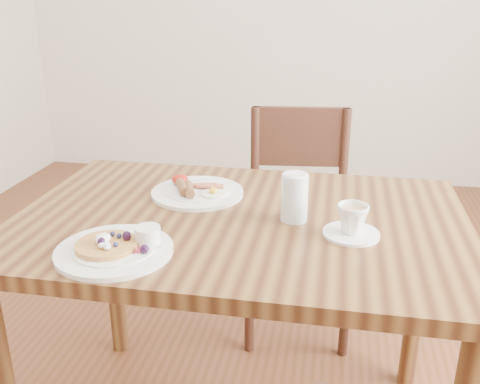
{
  "coord_description": "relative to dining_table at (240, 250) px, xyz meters",
  "views": [
    {
      "loc": [
        0.24,
        -1.28,
        1.32
      ],
      "look_at": [
        0.0,
        0.0,
        0.82
      ],
      "focal_mm": 40.0,
      "sensor_mm": 36.0,
      "label": 1
    }
  ],
  "objects": [
    {
      "name": "chair_far",
      "position": [
        0.11,
        0.67,
        -0.16
      ],
      "size": [
        0.46,
        0.46,
        0.88
      ],
      "rotation": [
        0.0,
        0.0,
        3.25
      ],
      "color": "#3F1E17",
      "rests_on": "ground"
    },
    {
      "name": "dining_table",
      "position": [
        0.0,
        0.0,
        0.0
      ],
      "size": [
        1.2,
        0.8,
        0.75
      ],
      "color": "brown",
      "rests_on": "ground"
    },
    {
      "name": "water_glass",
      "position": [
        0.14,
        0.0,
        0.16
      ],
      "size": [
        0.07,
        0.07,
        0.13
      ],
      "primitive_type": "cylinder",
      "color": "silver",
      "rests_on": "dining_table"
    },
    {
      "name": "teacup_saucer",
      "position": [
        0.29,
        -0.06,
        0.13
      ],
      "size": [
        0.14,
        0.14,
        0.08
      ],
      "color": "white",
      "rests_on": "dining_table"
    },
    {
      "name": "pancake_plate",
      "position": [
        -0.24,
        -0.26,
        0.11
      ],
      "size": [
        0.27,
        0.27,
        0.06
      ],
      "color": "white",
      "rests_on": "dining_table"
    },
    {
      "name": "breakfast_plate",
      "position": [
        -0.16,
        0.13,
        0.11
      ],
      "size": [
        0.27,
        0.27,
        0.04
      ],
      "color": "white",
      "rests_on": "dining_table"
    }
  ]
}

